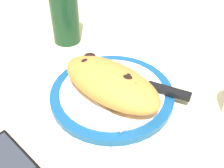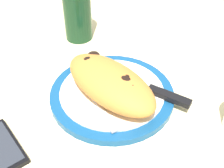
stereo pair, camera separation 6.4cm
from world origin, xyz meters
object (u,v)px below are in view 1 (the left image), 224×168
fork (104,108)px  knife (156,88)px  plate (112,94)px  calzone (111,83)px  smartphone (6,160)px  wine_bottle (64,8)px

fork → knife: size_ratio=0.84×
plate → knife: knife is taller
plate → calzone: (0.64, -0.96, 4.32)cm
plate → smartphone: (-1.13, -25.55, -0.34)cm
plate → knife: 9.89cm
fork → plate: bearing=118.0°
plate → wine_bottle: size_ratio=1.11×
calzone → wine_bottle: bearing=162.4°
plate → calzone: bearing=-56.3°
plate → smartphone: bearing=-92.5°
calzone → smartphone: (-1.77, -24.59, -4.66)cm
wine_bottle → fork: bearing=-23.7°
knife → smartphone: bearing=-103.1°
smartphone → calzone: bearing=85.9°
wine_bottle → smartphone: bearing=-53.3°
calzone → wine_bottle: 28.04cm
fork → knife: bearing=72.9°
knife → wine_bottle: size_ratio=0.86×
plate → knife: (6.51, 7.29, 1.48)cm
plate → fork: fork is taller
calzone → fork: calzone is taller
fork → smartphone: bearing=-100.6°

